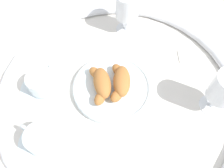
{
  "coord_description": "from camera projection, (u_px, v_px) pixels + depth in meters",
  "views": [
    {
      "loc": [
        -0.32,
        0.03,
        0.57
      ],
      "look_at": [
        0.01,
        0.02,
        0.03
      ],
      "focal_mm": 35.77,
      "sensor_mm": 36.0,
      "label": 1
    }
  ],
  "objects": [
    {
      "name": "pastry_plate",
      "position": [
        112.0,
        87.0,
        0.65
      ],
      "size": [
        0.23,
        0.23,
        0.02
      ],
      "color": "silver",
      "rests_on": "ground_plane"
    },
    {
      "name": "juice_glass_right",
      "position": [
        127.0,
        7.0,
        0.7
      ],
      "size": [
        0.08,
        0.08,
        0.14
      ],
      "color": "white",
      "rests_on": "ground_plane"
    },
    {
      "name": "croissant_large",
      "position": [
        121.0,
        81.0,
        0.62
      ],
      "size": [
        0.14,
        0.07,
        0.04
      ],
      "color": "#AD6B33",
      "rests_on": "pastry_plate"
    },
    {
      "name": "coffee_cup_near",
      "position": [
        42.0,
        84.0,
        0.63
      ],
      "size": [
        0.14,
        0.14,
        0.06
      ],
      "color": "silver",
      "rests_on": "ground_plane"
    },
    {
      "name": "ground_plane",
      "position": [
        119.0,
        91.0,
        0.65
      ],
      "size": [
        2.2,
        2.2,
        0.0
      ],
      "primitive_type": "plane",
      "color": "silver"
    },
    {
      "name": "table_chrome_rim",
      "position": [
        119.0,
        89.0,
        0.64
      ],
      "size": [
        0.69,
        0.69,
        0.02
      ],
      "primitive_type": "torus",
      "color": "silver",
      "rests_on": "ground_plane"
    },
    {
      "name": "croissant_small",
      "position": [
        101.0,
        83.0,
        0.62
      ],
      "size": [
        0.14,
        0.08,
        0.04
      ],
      "color": "#AD6B33",
      "rests_on": "pastry_plate"
    },
    {
      "name": "coffee_cup_far",
      "position": [
        42.0,
        140.0,
        0.55
      ],
      "size": [
        0.14,
        0.14,
        0.06
      ],
      "color": "silver",
      "rests_on": "ground_plane"
    },
    {
      "name": "sugar_packet",
      "position": [
        184.0,
        56.0,
        0.72
      ],
      "size": [
        0.05,
        0.03,
        0.01
      ],
      "primitive_type": "cube",
      "rotation": [
        0.0,
        0.0,
        -0.02
      ],
      "color": "white",
      "rests_on": "ground_plane"
    },
    {
      "name": "folded_napkin",
      "position": [
        80.0,
        42.0,
        0.75
      ],
      "size": [
        0.12,
        0.12,
        0.01
      ],
      "primitive_type": "cube",
      "rotation": [
        0.0,
        0.0,
        0.13
      ],
      "color": "silver",
      "rests_on": "ground_plane"
    }
  ]
}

